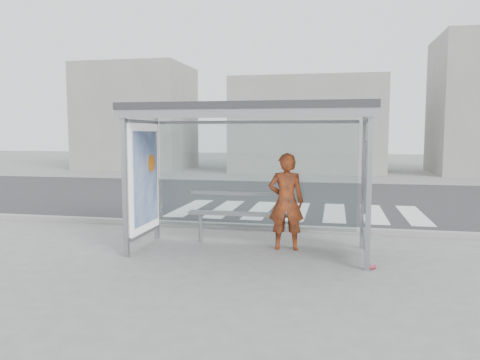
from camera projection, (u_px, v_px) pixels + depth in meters
name	position (u px, v px, depth m)	size (l,w,h in m)	color
ground	(248.00, 252.00, 8.33)	(80.00, 80.00, 0.00)	slate
road	(287.00, 198.00, 15.16)	(30.00, 10.00, 0.01)	#2C2C2F
curb	(264.00, 227.00, 10.23)	(30.00, 0.18, 0.12)	gray
crosswalk	(297.00, 211.00, 12.62)	(6.55, 3.00, 0.00)	silver
bus_shelter	(229.00, 141.00, 8.26)	(4.25, 1.65, 2.62)	gray
building_left	(137.00, 118.00, 27.56)	(6.00, 5.00, 6.00)	gray
building_center	(308.00, 126.00, 25.63)	(8.00, 5.00, 5.00)	gray
person	(286.00, 202.00, 8.46)	(0.64, 0.42, 1.76)	orange
bench	(238.00, 214.00, 8.90)	(1.92, 0.24, 0.99)	slate
soda_can	(372.00, 267.00, 7.27)	(0.07, 0.07, 0.13)	#C43956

